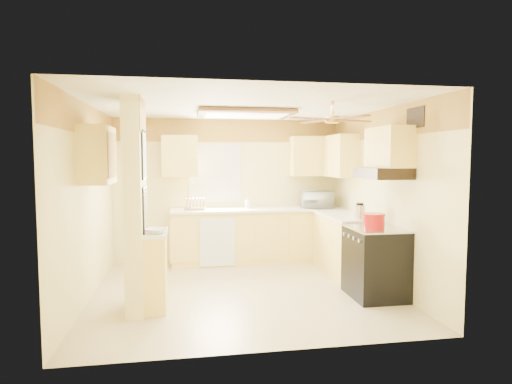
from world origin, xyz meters
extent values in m
plane|color=#C6B289|center=(0.00, 0.00, 0.00)|extent=(4.00, 4.00, 0.00)
plane|color=white|center=(0.00, 0.00, 2.50)|extent=(4.00, 4.00, 0.00)
plane|color=#F8E697|center=(0.00, 1.90, 1.25)|extent=(4.00, 0.00, 4.00)
plane|color=#F8E697|center=(0.00, -1.90, 1.25)|extent=(4.00, 0.00, 4.00)
plane|color=#F8E697|center=(-2.00, 0.00, 1.25)|extent=(0.00, 3.80, 3.80)
plane|color=#F8E697|center=(2.00, 0.00, 1.25)|extent=(0.00, 3.80, 3.80)
cube|color=#EFBE46|center=(0.00, 1.88, 2.30)|extent=(4.00, 0.02, 0.40)
cube|color=#F8E697|center=(-1.35, -0.55, 1.25)|extent=(0.20, 0.70, 2.50)
cube|color=#FFE176|center=(-1.13, -0.55, 0.45)|extent=(0.25, 0.55, 0.90)
cube|color=white|center=(-1.13, -0.55, 0.92)|extent=(0.28, 0.58, 0.04)
cube|color=#FFE176|center=(0.50, 1.60, 0.45)|extent=(3.00, 0.60, 0.90)
cube|color=#FFE176|center=(1.70, 0.60, 0.45)|extent=(0.60, 1.40, 0.90)
cube|color=white|center=(0.50, 1.59, 0.92)|extent=(3.04, 0.64, 0.04)
cube|color=white|center=(1.69, 0.60, 0.92)|extent=(0.64, 1.44, 0.04)
cube|color=white|center=(-0.25, 1.29, 0.43)|extent=(0.58, 0.02, 0.80)
cube|color=white|center=(-0.25, 1.89, 1.55)|extent=(0.92, 0.02, 1.02)
cube|color=white|center=(-0.25, 1.89, 1.55)|extent=(0.80, 0.02, 0.90)
cube|color=#FFE176|center=(-0.85, 1.72, 1.85)|extent=(0.60, 0.35, 0.70)
cube|color=#FFE176|center=(1.55, 1.72, 1.85)|extent=(0.90, 0.35, 0.70)
cube|color=#FFE176|center=(1.82, 1.25, 1.85)|extent=(0.35, 1.00, 0.70)
cube|color=#FFE176|center=(-1.82, -0.25, 1.85)|extent=(0.35, 0.75, 0.70)
cube|color=#FFE176|center=(1.82, -0.55, 1.95)|extent=(0.35, 0.76, 0.52)
cube|color=black|center=(1.67, -0.55, 0.45)|extent=(0.65, 0.76, 0.90)
cube|color=silver|center=(1.67, -0.55, 0.91)|extent=(0.66, 0.77, 0.02)
cylinder|color=silver|center=(1.34, -0.80, 0.80)|extent=(0.03, 0.05, 0.05)
cylinder|color=silver|center=(1.34, -0.63, 0.80)|extent=(0.03, 0.05, 0.05)
cylinder|color=silver|center=(1.34, -0.47, 0.80)|extent=(0.03, 0.05, 0.05)
cylinder|color=silver|center=(1.34, -0.30, 0.80)|extent=(0.03, 0.05, 0.05)
cube|color=black|center=(1.74, -0.55, 1.62)|extent=(0.50, 0.76, 0.14)
cube|color=black|center=(-1.24, -0.55, 1.85)|extent=(0.02, 0.42, 0.57)
cube|color=white|center=(-1.23, -0.55, 1.85)|extent=(0.01, 0.37, 0.52)
cube|color=black|center=(-1.24, -0.55, 1.20)|extent=(0.02, 0.42, 0.57)
cube|color=yellow|center=(-1.23, -0.55, 1.20)|extent=(0.01, 0.37, 0.52)
cube|color=brown|center=(0.10, 0.50, 2.46)|extent=(1.35, 0.95, 0.06)
cube|color=white|center=(0.10, 0.50, 2.44)|extent=(1.15, 0.75, 0.02)
cylinder|color=gold|center=(1.00, -0.70, 2.42)|extent=(0.04, 0.04, 0.16)
cylinder|color=gold|center=(1.00, -0.70, 2.28)|extent=(0.18, 0.18, 0.08)
cube|color=brown|center=(1.30, -0.59, 2.28)|extent=(0.55, 0.28, 0.01)
cube|color=brown|center=(0.89, -0.40, 2.28)|extent=(0.28, 0.55, 0.01)
cube|color=brown|center=(0.70, -0.81, 2.28)|extent=(0.55, 0.28, 0.01)
cube|color=brown|center=(1.11, -1.00, 2.28)|extent=(0.28, 0.55, 0.01)
cube|color=black|center=(1.98, -0.90, 2.30)|extent=(0.02, 0.40, 0.25)
imported|color=white|center=(1.54, 1.57, 1.09)|extent=(0.56, 0.41, 0.29)
imported|color=white|center=(-1.10, -0.66, 0.97)|extent=(0.32, 0.32, 0.06)
cylinder|color=#A51110|center=(1.62, -0.59, 1.00)|extent=(0.27, 0.27, 0.17)
cylinder|color=#A51110|center=(1.62, -0.59, 1.10)|extent=(0.29, 0.29, 0.02)
cylinder|color=silver|center=(1.69, 0.02, 1.04)|extent=(0.16, 0.16, 0.21)
cylinder|color=black|center=(1.69, 0.02, 1.16)|extent=(0.10, 0.10, 0.03)
cube|color=tan|center=(-0.61, 1.60, 0.96)|extent=(0.37, 0.29, 0.04)
cube|color=tan|center=(-0.75, 1.60, 1.04)|extent=(0.02, 0.23, 0.20)
cube|color=tan|center=(-0.69, 1.60, 1.04)|extent=(0.02, 0.23, 0.20)
cube|color=tan|center=(-0.63, 1.60, 1.04)|extent=(0.02, 0.23, 0.20)
cube|color=tan|center=(-0.58, 1.60, 1.04)|extent=(0.02, 0.23, 0.20)
cube|color=tan|center=(-0.52, 1.60, 1.04)|extent=(0.02, 0.23, 0.20)
cube|color=tan|center=(-0.46, 1.60, 1.04)|extent=(0.02, 0.23, 0.20)
cylinder|color=white|center=(-0.69, 1.60, 1.04)|extent=(0.01, 0.20, 0.20)
cylinder|color=white|center=(-0.58, 1.60, 1.04)|extent=(0.01, 0.20, 0.20)
cylinder|color=white|center=(0.32, 1.68, 1.01)|extent=(0.11, 0.11, 0.14)
cylinder|color=tan|center=(0.34, 1.68, 1.05)|extent=(0.01, 0.01, 0.22)
cylinder|color=tan|center=(0.32, 1.70, 1.05)|extent=(0.01, 0.01, 0.22)
cylinder|color=tan|center=(0.30, 1.68, 1.05)|extent=(0.01, 0.01, 0.22)
cylinder|color=tan|center=(0.32, 1.66, 1.05)|extent=(0.01, 0.01, 0.22)
camera|label=1|loc=(-0.77, -5.70, 1.81)|focal=30.00mm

